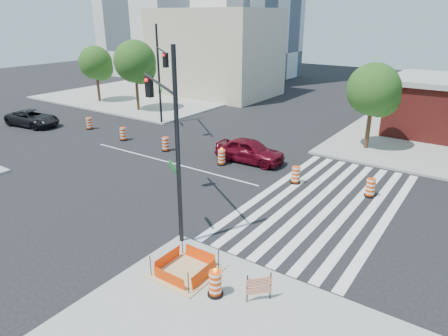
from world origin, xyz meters
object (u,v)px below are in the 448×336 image
Objects in this scene: signal_pole_se at (167,122)px; signal_pole_nw at (161,68)px; dark_suv at (32,118)px; red_coupe at (250,150)px.

signal_pole_se is 0.96× the size of signal_pole_nw.
dark_suv is 0.60× the size of signal_pole_nw.
signal_pole_nw is (-12.04, 12.47, 0.18)m from signal_pole_se.
signal_pole_se reaches higher than red_coupe.
red_coupe is 10.52m from signal_pole_se.
dark_suv is 23.57m from signal_pole_se.
red_coupe is at bearing -46.64° from signal_pole_se.
dark_suv is at bearing 17.85° from signal_pole_se.
dark_suv is at bearing -109.44° from signal_pole_nw.
dark_suv is 0.63× the size of signal_pole_se.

